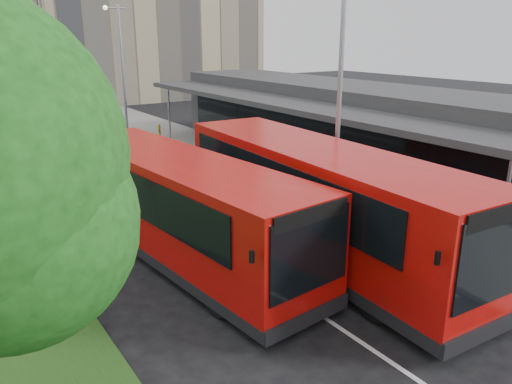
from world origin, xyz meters
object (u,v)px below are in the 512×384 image
at_px(lamp_post_near, 338,89).
at_px(lamp_post_far, 121,62).
at_px(bus_second, 180,207).
at_px(litter_bin, 221,156).
at_px(bollard, 160,132).
at_px(bus_main, 319,201).
at_px(car_near, 36,102).

height_order(lamp_post_near, lamp_post_far, same).
bearing_deg(lamp_post_far, bus_second, -105.54).
xyz_separation_m(lamp_post_near, litter_bin, (0.97, 9.26, -4.13)).
relative_size(lamp_post_far, litter_bin, 9.14).
bearing_deg(lamp_post_near, bollard, 86.58).
bearing_deg(lamp_post_near, bus_main, -143.34).
bearing_deg(bollard, lamp_post_near, -93.42).
height_order(bus_main, litter_bin, bus_main).
relative_size(bus_main, litter_bin, 13.39).
distance_m(lamp_post_near, car_near, 36.63).
xyz_separation_m(lamp_post_near, bollard, (1.01, 16.86, -4.11)).
bearing_deg(car_near, lamp_post_far, -68.63).
xyz_separation_m(bus_main, bollard, (2.86, 18.24, -1.08)).
height_order(bus_second, litter_bin, bus_second).
relative_size(bus_main, car_near, 3.40).
height_order(lamp_post_near, bus_second, lamp_post_near).
distance_m(lamp_post_near, bollard, 17.38).
bearing_deg(bus_second, car_near, 79.92).
relative_size(bus_second, car_near, 3.17).
bearing_deg(lamp_post_near, litter_bin, 84.01).
relative_size(lamp_post_far, car_near, 2.32).
height_order(lamp_post_near, bollard, lamp_post_near).
relative_size(bus_main, bollard, 12.88).
bearing_deg(lamp_post_far, car_near, 98.10).
xyz_separation_m(lamp_post_far, bollard, (1.01, -3.14, -4.11)).
distance_m(lamp_post_far, litter_bin, 11.55).
distance_m(litter_bin, bollard, 7.60).
bearing_deg(bollard, car_near, 99.72).
xyz_separation_m(bollard, car_near, (-3.33, 19.46, -0.02)).
bearing_deg(litter_bin, lamp_post_near, -95.99).
bearing_deg(car_near, litter_bin, -69.80).
xyz_separation_m(litter_bin, car_near, (-3.29, 27.06, -0.00)).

